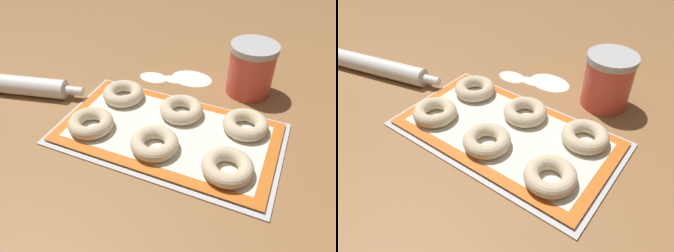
% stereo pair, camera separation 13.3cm
% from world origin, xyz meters
% --- Properties ---
extents(ground_plane, '(2.80, 2.80, 0.00)m').
position_xyz_m(ground_plane, '(0.00, 0.00, 0.00)').
color(ground_plane, olive).
extents(baking_tray, '(0.52, 0.29, 0.01)m').
position_xyz_m(baking_tray, '(0.02, -0.01, 0.00)').
color(baking_tray, silver).
rests_on(baking_tray, ground_plane).
extents(baking_mat, '(0.49, 0.27, 0.00)m').
position_xyz_m(baking_mat, '(0.02, -0.01, 0.01)').
color(baking_mat, orange).
rests_on(baking_mat, baking_tray).
extents(bagel_front_left, '(0.10, 0.10, 0.03)m').
position_xyz_m(bagel_front_left, '(-0.15, -0.07, 0.03)').
color(bagel_front_left, beige).
rests_on(bagel_front_left, baking_mat).
extents(bagel_front_center, '(0.10, 0.10, 0.03)m').
position_xyz_m(bagel_front_center, '(0.01, -0.08, 0.03)').
color(bagel_front_center, beige).
rests_on(bagel_front_center, baking_mat).
extents(bagel_front_right, '(0.10, 0.10, 0.03)m').
position_xyz_m(bagel_front_right, '(0.17, -0.08, 0.03)').
color(bagel_front_right, beige).
rests_on(bagel_front_right, baking_mat).
extents(bagel_back_left, '(0.10, 0.10, 0.03)m').
position_xyz_m(bagel_back_left, '(-0.14, 0.06, 0.03)').
color(bagel_back_left, beige).
rests_on(bagel_back_left, baking_mat).
extents(bagel_back_center, '(0.10, 0.10, 0.03)m').
position_xyz_m(bagel_back_center, '(0.02, 0.06, 0.03)').
color(bagel_back_center, beige).
rests_on(bagel_back_center, baking_mat).
extents(bagel_back_right, '(0.10, 0.10, 0.03)m').
position_xyz_m(bagel_back_right, '(0.18, 0.06, 0.03)').
color(bagel_back_right, beige).
rests_on(bagel_back_right, baking_mat).
extents(flour_canister, '(0.12, 0.12, 0.14)m').
position_xyz_m(flour_canister, '(0.14, 0.24, 0.07)').
color(flour_canister, '#DB4C3D').
rests_on(flour_canister, ground_plane).
extents(rolling_pin, '(0.43, 0.13, 0.05)m').
position_xyz_m(rolling_pin, '(-0.45, -0.02, 0.03)').
color(rolling_pin, silver).
rests_on(rolling_pin, ground_plane).
extents(flour_patch_near, '(0.12, 0.09, 0.00)m').
position_xyz_m(flour_patch_near, '(-0.02, 0.24, 0.00)').
color(flour_patch_near, white).
rests_on(flour_patch_near, ground_plane).
extents(flour_patch_far, '(0.08, 0.06, 0.00)m').
position_xyz_m(flour_patch_far, '(-0.12, 0.20, 0.00)').
color(flour_patch_far, white).
rests_on(flour_patch_far, ground_plane).
extents(flour_patch_side, '(0.07, 0.04, 0.00)m').
position_xyz_m(flour_patch_side, '(-0.07, 0.22, 0.00)').
color(flour_patch_side, white).
rests_on(flour_patch_side, ground_plane).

